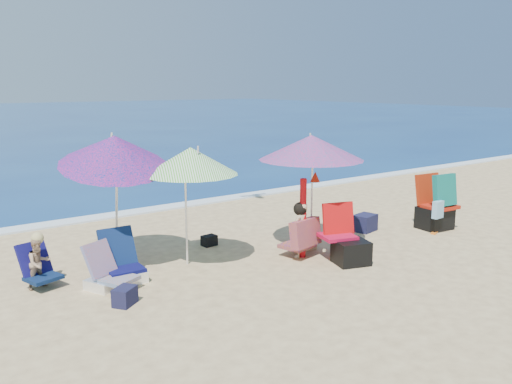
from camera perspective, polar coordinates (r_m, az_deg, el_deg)
ground at (r=8.85m, az=5.46°, el=-7.81°), size 120.00×120.00×0.00m
foam at (r=12.94m, az=-9.73°, el=-1.66°), size 120.00×0.50×0.04m
umbrella_turquoise at (r=9.29m, az=5.89°, el=4.71°), size 1.98×1.98×2.08m
umbrella_striped at (r=8.43m, az=-6.93°, el=3.28°), size 1.92×1.92×1.97m
umbrella_blue at (r=8.56m, az=-14.79°, el=4.25°), size 1.97×2.02×2.31m
furled_umbrella at (r=9.05m, az=5.24°, el=-1.94°), size 0.23×0.39×1.50m
chair_navy at (r=8.37m, az=-13.91°, el=-7.78°), size 0.57×0.69×0.76m
chair_rainbow at (r=8.14m, az=-15.52°, el=-8.60°), size 0.72×0.82×0.66m
camp_chair_left at (r=9.02m, az=9.69°, el=-5.63°), size 0.71×0.89×0.96m
camp_chair_right at (r=11.48m, az=18.53°, el=-1.71°), size 0.85×0.73×1.16m
person_center at (r=9.14m, az=4.89°, el=-4.13°), size 0.68×0.63×0.95m
person_left at (r=8.42m, az=-22.06°, el=-6.96°), size 0.57×0.67×0.82m
bag_navy_a at (r=7.51m, az=-13.73°, el=-10.67°), size 0.39×0.37×0.24m
bag_black_a at (r=9.89m, az=-4.99°, el=-5.15°), size 0.28×0.21×0.19m
bag_tan at (r=9.66m, az=5.37°, el=-5.33°), size 0.35×0.28×0.26m
bag_navy_b at (r=11.02m, az=11.48°, el=-3.22°), size 0.51×0.42×0.34m
bag_black_b at (r=9.33m, az=9.68°, el=-6.28°), size 0.30×0.26×0.20m
orange_item at (r=11.23m, az=18.38°, el=-4.12°), size 0.23×0.16×0.03m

